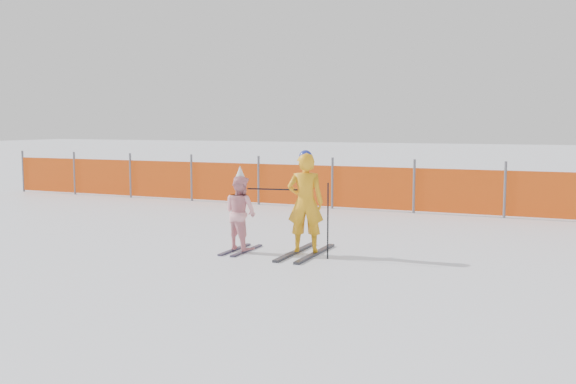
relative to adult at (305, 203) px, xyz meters
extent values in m
plane|color=white|center=(-0.23, -0.67, -0.82)|extent=(120.00, 120.00, 0.00)
cube|color=black|center=(-0.17, 0.00, -0.80)|extent=(0.09, 1.59, 0.04)
cube|color=black|center=(0.17, 0.00, -0.80)|extent=(0.09, 1.59, 0.04)
imported|color=#FFA815|center=(0.00, 0.00, 0.01)|extent=(0.66, 0.53, 1.57)
sphere|color=#1B2897|center=(0.00, 0.00, 0.73)|extent=(0.21, 0.21, 0.21)
cube|color=black|center=(-1.17, -0.19, -0.80)|extent=(0.09, 1.02, 0.03)
cube|color=black|center=(-0.95, -0.19, -0.80)|extent=(0.09, 1.02, 0.03)
imported|color=#FFA6AF|center=(-1.06, -0.19, -0.19)|extent=(0.71, 0.63, 1.20)
cone|color=white|center=(-1.06, -0.19, 0.45)|extent=(0.19, 0.19, 0.24)
cylinder|color=black|center=(0.45, -0.20, -0.23)|extent=(0.02, 0.02, 1.17)
cylinder|color=black|center=(-0.53, -0.09, 0.20)|extent=(0.82, 0.17, 0.02)
cylinder|color=#595960|center=(-11.45, 5.37, -0.19)|extent=(0.06, 0.06, 1.25)
cylinder|color=#595960|center=(-9.45, 5.37, -0.19)|extent=(0.06, 0.06, 1.25)
cylinder|color=#595960|center=(-7.45, 5.37, -0.19)|extent=(0.06, 0.06, 1.25)
cylinder|color=#595960|center=(-5.45, 5.37, -0.19)|extent=(0.06, 0.06, 1.25)
cylinder|color=#595960|center=(-3.45, 5.37, -0.19)|extent=(0.06, 0.06, 1.25)
cylinder|color=#595960|center=(-1.45, 5.37, -0.19)|extent=(0.06, 0.06, 1.25)
cylinder|color=#595960|center=(0.55, 5.37, -0.19)|extent=(0.06, 0.06, 1.25)
cylinder|color=#595960|center=(2.55, 5.37, -0.19)|extent=(0.06, 0.06, 1.25)
cube|color=#E54A0C|center=(-3.27, 5.37, -0.27)|extent=(16.35, 0.03, 1.00)
camera|label=1|loc=(3.74, -9.32, 1.24)|focal=40.00mm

